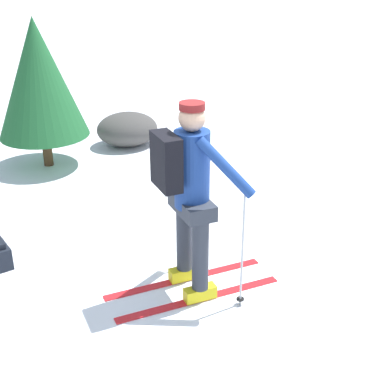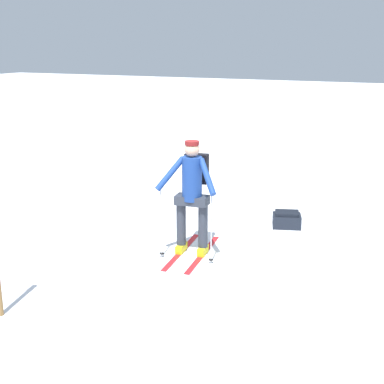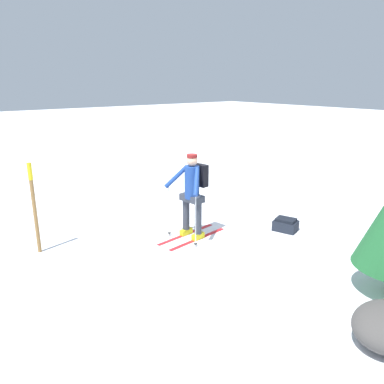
% 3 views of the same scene
% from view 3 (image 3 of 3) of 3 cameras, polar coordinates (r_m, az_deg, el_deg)
% --- Properties ---
extents(ground_plane, '(80.00, 80.00, 0.00)m').
position_cam_3_polar(ground_plane, '(8.00, -0.80, -7.37)').
color(ground_plane, white).
extents(skier, '(1.67, 0.98, 1.81)m').
position_cam_3_polar(skier, '(7.83, 0.12, 0.24)').
color(skier, red).
rests_on(skier, ground_plane).
extents(dropped_backpack, '(0.52, 0.60, 0.29)m').
position_cam_3_polar(dropped_backpack, '(8.71, 14.07, -4.87)').
color(dropped_backpack, black).
rests_on(dropped_backpack, ground_plane).
extents(trail_marker, '(0.08, 0.08, 1.80)m').
position_cam_3_polar(trail_marker, '(7.72, -22.98, -1.39)').
color(trail_marker, olive).
rests_on(trail_marker, ground_plane).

